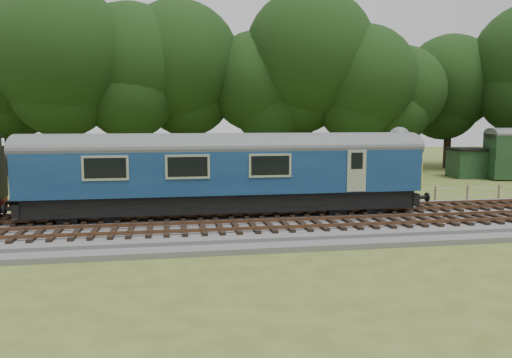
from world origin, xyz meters
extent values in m
plane|color=#4E5B21|center=(0.00, 0.00, 0.00)|extent=(120.00, 120.00, 0.00)
cube|color=#4C4C4F|center=(0.00, 0.00, 0.17)|extent=(70.00, 7.00, 0.35)
cube|color=brown|center=(0.00, 0.68, 0.49)|extent=(66.50, 0.07, 0.14)
cube|color=brown|center=(0.00, 2.12, 0.49)|extent=(66.50, 0.07, 0.14)
cube|color=brown|center=(0.00, -2.32, 0.49)|extent=(66.50, 0.07, 0.14)
cube|color=brown|center=(0.00, -0.88, 0.49)|extent=(66.50, 0.07, 0.14)
cube|color=black|center=(-4.30, 1.40, 1.06)|extent=(17.46, 2.52, 0.85)
cube|color=navy|center=(-4.30, 1.40, 2.48)|extent=(18.00, 2.80, 2.05)
cube|color=yellow|center=(4.72, 1.40, 2.11)|extent=(0.06, 2.74, 1.30)
cube|color=black|center=(1.70, 1.40, 0.86)|extent=(2.60, 2.00, 0.55)
cube|color=black|center=(-10.30, 1.40, 0.86)|extent=(2.60, 2.00, 0.55)
cube|color=#16311A|center=(17.45, 16.05, 1.13)|extent=(3.00, 3.00, 2.25)
cube|color=black|center=(17.45, 16.05, 2.34)|extent=(3.30, 3.30, 0.18)
camera|label=1|loc=(-6.80, -21.42, 4.77)|focal=35.00mm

